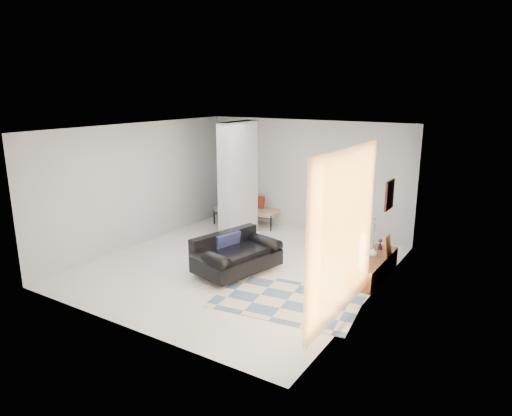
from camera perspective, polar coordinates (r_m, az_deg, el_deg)
The scene contains 17 objects.
floor at distance 9.47m, azimuth -2.10°, elevation -7.20°, with size 6.00×6.00×0.00m, color silver.
ceiling at distance 8.82m, azimuth -2.27°, elevation 9.95°, with size 6.00×6.00×0.00m, color white.
wall_back at distance 11.59m, azimuth 6.20°, elevation 3.99°, with size 6.00×6.00×0.00m, color #BBBEC0.
wall_front at distance 6.87m, azimuth -16.42°, elevation -3.91°, with size 6.00×6.00×0.00m, color #BBBEC0.
wall_left at distance 10.80m, azimuth -14.35°, elevation 2.84°, with size 6.00×6.00×0.00m, color #BBBEC0.
wall_right at distance 7.88m, azimuth 14.60°, elevation -1.44°, with size 6.00×6.00×0.00m, color #BBBEC0.
partition_column at distance 10.94m, azimuth -2.24°, elevation 3.44°, with size 0.35×1.20×2.80m, color #AFB4B6.
hallway_door at distance 12.67m, azimuth -2.50°, elevation 3.21°, with size 0.85×0.06×2.04m, color beige.
curtain at distance 6.84m, azimuth 11.03°, elevation -3.21°, with size 2.55×2.55×0.00m, color #F1A43F.
wall_art at distance 8.67m, azimuth 16.35°, elevation 1.58°, with size 0.04×0.45×0.55m, color #3D1B10.
media_console at distance 9.14m, azimuth 14.50°, elevation -7.12°, with size 0.45×1.70×0.80m.
loveseat at distance 9.04m, azimuth -2.66°, elevation -5.89°, with size 1.33×1.83×0.76m.
daybed at distance 12.22m, azimuth -1.16°, elevation -0.09°, with size 1.77×0.94×0.77m.
area_rug at distance 8.00m, azimuth 3.90°, elevation -11.43°, with size 2.41×1.61×0.01m, color beige.
cylinder_lamp at distance 8.36m, azimuth 13.15°, elevation -5.28°, with size 0.12×0.12×0.65m, color white.
bronze_figurine at distance 9.50m, azimuth 15.26°, elevation -4.36°, with size 0.11×0.11×0.22m, color black, non-canonical shape.
vase at distance 9.08m, azimuth 14.37°, elevation -5.33°, with size 0.17×0.17×0.18m, color white.
Camera 1 is at (4.96, -7.26, 3.50)m, focal length 32.00 mm.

